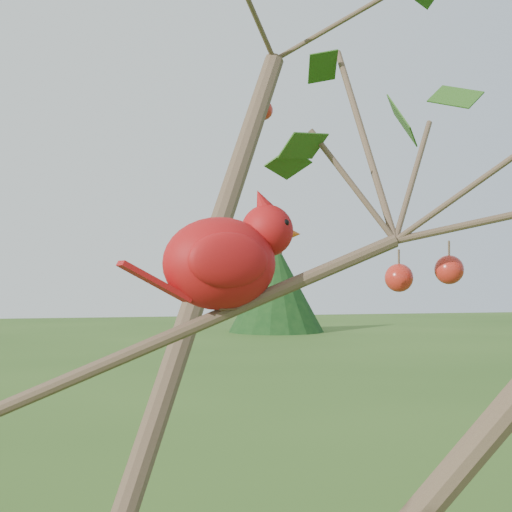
% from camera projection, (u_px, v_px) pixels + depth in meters
% --- Properties ---
extents(cardinal, '(0.25, 0.14, 0.17)m').
position_uv_depth(cardinal, '(226.00, 259.00, 0.99)').
color(cardinal, '#AC0E15').
rests_on(cardinal, ground).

